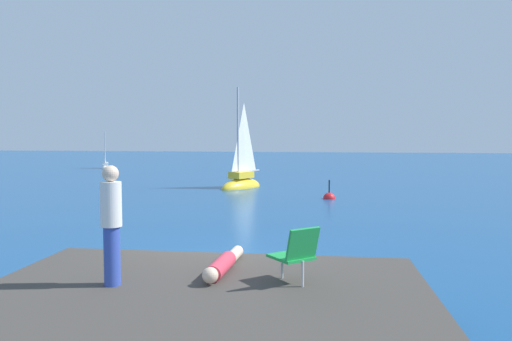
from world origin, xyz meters
The scene contains 10 objects.
ground_plane centered at (0.00, 0.00, 0.00)m, with size 160.00×160.00×0.00m, color navy.
shore_ledge centered at (0.52, -3.49, 0.40)m, with size 5.95×3.96×0.79m, color #423D38.
boulder_seaward centered at (3.15, -1.74, 0.00)m, with size 0.95×0.76×0.52m, color #44393A.
boulder_inland centered at (0.81, -1.34, 0.00)m, with size 0.73×0.59×0.40m, color #3A393A.
sailboat_near centered at (-3.07, 16.38, 0.32)m, with size 2.32×3.30×5.98m.
sailboat_far centered at (-18.27, 30.43, 0.20)m, with size 1.39×2.00×3.62m.
person_sunbather centered at (0.58, -2.67, 0.91)m, with size 0.26×1.76×0.25m.
person_standing centered at (-0.73, -3.56, 1.66)m, with size 0.28×0.28×1.62m.
beach_chair centered at (1.70, -3.08, 1.23)m, with size 0.76×0.76×0.80m.
marker_buoy centered at (1.77, 12.48, 0.01)m, with size 0.56×0.56×1.13m.
Camera 1 is at (2.29, -9.57, 2.79)m, focal length 34.17 mm.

